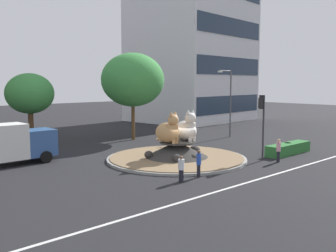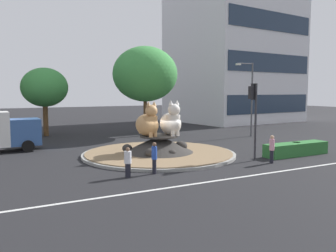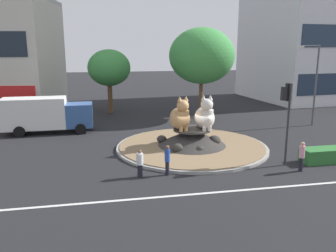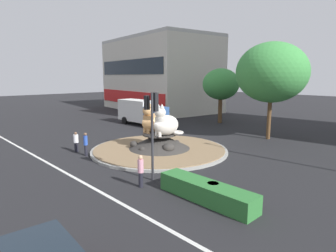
{
  "view_description": "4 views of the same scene",
  "coord_description": "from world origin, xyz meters",
  "px_view_note": "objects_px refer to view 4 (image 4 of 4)",
  "views": [
    {
      "loc": [
        -20.0,
        -21.01,
        6.01
      ],
      "look_at": [
        -1.59,
        -0.76,
        2.83
      ],
      "focal_mm": 40.43,
      "sensor_mm": 36.0,
      "label": 1
    },
    {
      "loc": [
        -11.11,
        -22.12,
        4.55
      ],
      "look_at": [
        1.24,
        0.94,
        1.95
      ],
      "focal_mm": 37.69,
      "sensor_mm": 36.0,
      "label": 2
    },
    {
      "loc": [
        -6.34,
        -23.2,
        7.14
      ],
      "look_at": [
        -1.98,
        -1.17,
        1.99
      ],
      "focal_mm": 36.98,
      "sensor_mm": 36.0,
      "label": 3
    },
    {
      "loc": [
        16.86,
        -15.01,
        5.94
      ],
      "look_at": [
        -0.48,
        1.41,
        1.8
      ],
      "focal_mm": 30.96,
      "sensor_mm": 36.0,
      "label": 4
    }
  ],
  "objects_px": {
    "pedestrian_pink_shirt": "(141,170)",
    "cat_statue_calico": "(152,121)",
    "second_tree_near_tower": "(221,84)",
    "pedestrian_white_shirt": "(76,142)",
    "shophouse_block": "(159,75)",
    "litter_bin": "(213,192)",
    "cat_statue_white": "(165,124)",
    "broadleaf_tree_behind_island": "(272,73)",
    "traffic_light_mast": "(152,117)",
    "pedestrian_blue_shirt": "(86,143)",
    "delivery_box_truck": "(141,112)"
  },
  "relations": [
    {
      "from": "cat_statue_calico",
      "to": "litter_bin",
      "type": "bearing_deg",
      "value": 57.98
    },
    {
      "from": "cat_statue_calico",
      "to": "delivery_box_truck",
      "type": "height_order",
      "value": "cat_statue_calico"
    },
    {
      "from": "shophouse_block",
      "to": "broadleaf_tree_behind_island",
      "type": "height_order",
      "value": "shophouse_block"
    },
    {
      "from": "shophouse_block",
      "to": "broadleaf_tree_behind_island",
      "type": "bearing_deg",
      "value": -11.28
    },
    {
      "from": "pedestrian_pink_shirt",
      "to": "delivery_box_truck",
      "type": "xyz_separation_m",
      "value": [
        -15.9,
        12.6,
        0.67
      ]
    },
    {
      "from": "pedestrian_white_shirt",
      "to": "delivery_box_truck",
      "type": "height_order",
      "value": "delivery_box_truck"
    },
    {
      "from": "traffic_light_mast",
      "to": "second_tree_near_tower",
      "type": "relative_size",
      "value": 0.73
    },
    {
      "from": "cat_statue_white",
      "to": "delivery_box_truck",
      "type": "bearing_deg",
      "value": -116.62
    },
    {
      "from": "pedestrian_white_shirt",
      "to": "pedestrian_pink_shirt",
      "type": "xyz_separation_m",
      "value": [
        9.38,
        -0.88,
        0.13
      ]
    },
    {
      "from": "cat_statue_white",
      "to": "delivery_box_truck",
      "type": "distance_m",
      "value": 13.67
    },
    {
      "from": "pedestrian_white_shirt",
      "to": "litter_bin",
      "type": "relative_size",
      "value": 1.78
    },
    {
      "from": "delivery_box_truck",
      "to": "pedestrian_blue_shirt",
      "type": "bearing_deg",
      "value": -55.85
    },
    {
      "from": "second_tree_near_tower",
      "to": "traffic_light_mast",
      "type": "bearing_deg",
      "value": -63.42
    },
    {
      "from": "traffic_light_mast",
      "to": "pedestrian_pink_shirt",
      "type": "relative_size",
      "value": 2.83
    },
    {
      "from": "second_tree_near_tower",
      "to": "cat_statue_white",
      "type": "bearing_deg",
      "value": -68.11
    },
    {
      "from": "cat_statue_white",
      "to": "pedestrian_pink_shirt",
      "type": "relative_size",
      "value": 1.42
    },
    {
      "from": "pedestrian_blue_shirt",
      "to": "delivery_box_truck",
      "type": "bearing_deg",
      "value": -35.51
    },
    {
      "from": "shophouse_block",
      "to": "litter_bin",
      "type": "xyz_separation_m",
      "value": [
        30.78,
        -23.88,
        -5.74
      ]
    },
    {
      "from": "traffic_light_mast",
      "to": "pedestrian_white_shirt",
      "type": "height_order",
      "value": "traffic_light_mast"
    },
    {
      "from": "second_tree_near_tower",
      "to": "pedestrian_white_shirt",
      "type": "height_order",
      "value": "second_tree_near_tower"
    },
    {
      "from": "pedestrian_white_shirt",
      "to": "delivery_box_truck",
      "type": "relative_size",
      "value": 0.22
    },
    {
      "from": "cat_statue_calico",
      "to": "second_tree_near_tower",
      "type": "bearing_deg",
      "value": -171.37
    },
    {
      "from": "traffic_light_mast",
      "to": "delivery_box_truck",
      "type": "distance_m",
      "value": 19.29
    },
    {
      "from": "broadleaf_tree_behind_island",
      "to": "second_tree_near_tower",
      "type": "height_order",
      "value": "broadleaf_tree_behind_island"
    },
    {
      "from": "shophouse_block",
      "to": "pedestrian_pink_shirt",
      "type": "distance_m",
      "value": 37.39
    },
    {
      "from": "pedestrian_pink_shirt",
      "to": "pedestrian_blue_shirt",
      "type": "xyz_separation_m",
      "value": [
        -7.81,
        0.9,
        -0.0
      ]
    },
    {
      "from": "pedestrian_pink_shirt",
      "to": "cat_statue_calico",
      "type": "bearing_deg",
      "value": -72.74
    },
    {
      "from": "cat_statue_calico",
      "to": "pedestrian_pink_shirt",
      "type": "distance_m",
      "value": 8.4
    },
    {
      "from": "cat_statue_white",
      "to": "delivery_box_truck",
      "type": "height_order",
      "value": "cat_statue_white"
    },
    {
      "from": "litter_bin",
      "to": "cat_statue_calico",
      "type": "bearing_deg",
      "value": 155.54
    },
    {
      "from": "second_tree_near_tower",
      "to": "delivery_box_truck",
      "type": "bearing_deg",
      "value": -123.87
    },
    {
      "from": "broadleaf_tree_behind_island",
      "to": "litter_bin",
      "type": "relative_size",
      "value": 10.04
    },
    {
      "from": "litter_bin",
      "to": "pedestrian_white_shirt",
      "type": "bearing_deg",
      "value": -177.65
    },
    {
      "from": "broadleaf_tree_behind_island",
      "to": "pedestrian_pink_shirt",
      "type": "distance_m",
      "value": 17.29
    },
    {
      "from": "broadleaf_tree_behind_island",
      "to": "delivery_box_truck",
      "type": "bearing_deg",
      "value": -165.39
    },
    {
      "from": "cat_statue_calico",
      "to": "pedestrian_blue_shirt",
      "type": "xyz_separation_m",
      "value": [
        -1.91,
        -4.92,
        -1.37
      ]
    },
    {
      "from": "traffic_light_mast",
      "to": "litter_bin",
      "type": "relative_size",
      "value": 5.6
    },
    {
      "from": "cat_statue_calico",
      "to": "traffic_light_mast",
      "type": "xyz_separation_m",
      "value": [
        5.46,
        -4.57,
        1.37
      ]
    },
    {
      "from": "pedestrian_white_shirt",
      "to": "traffic_light_mast",
      "type": "bearing_deg",
      "value": -95.83
    },
    {
      "from": "cat_statue_white",
      "to": "broadleaf_tree_behind_island",
      "type": "bearing_deg",
      "value": 169.01
    },
    {
      "from": "cat_statue_white",
      "to": "traffic_light_mast",
      "type": "distance_m",
      "value": 5.91
    },
    {
      "from": "broadleaf_tree_behind_island",
      "to": "cat_statue_white",
      "type": "bearing_deg",
      "value": -104.97
    },
    {
      "from": "shophouse_block",
      "to": "pedestrian_blue_shirt",
      "type": "height_order",
      "value": "shophouse_block"
    },
    {
      "from": "litter_bin",
      "to": "pedestrian_blue_shirt",
      "type": "bearing_deg",
      "value": -177.41
    },
    {
      "from": "second_tree_near_tower",
      "to": "pedestrian_pink_shirt",
      "type": "relative_size",
      "value": 3.87
    },
    {
      "from": "traffic_light_mast",
      "to": "pedestrian_pink_shirt",
      "type": "height_order",
      "value": "traffic_light_mast"
    },
    {
      "from": "cat_statue_calico",
      "to": "delivery_box_truck",
      "type": "relative_size",
      "value": 0.36
    },
    {
      "from": "cat_statue_calico",
      "to": "pedestrian_white_shirt",
      "type": "relative_size",
      "value": 1.64
    },
    {
      "from": "pedestrian_pink_shirt",
      "to": "litter_bin",
      "type": "bearing_deg",
      "value": 172.57
    },
    {
      "from": "traffic_light_mast",
      "to": "broadleaf_tree_behind_island",
      "type": "height_order",
      "value": "broadleaf_tree_behind_island"
    }
  ]
}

